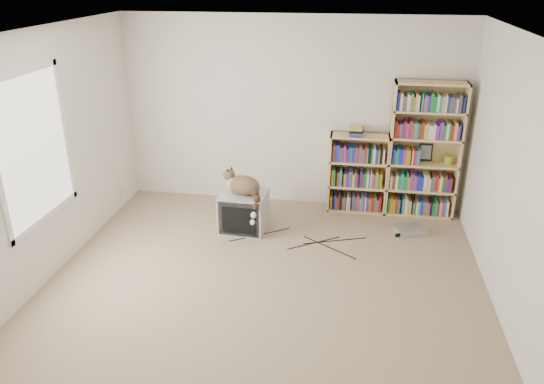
# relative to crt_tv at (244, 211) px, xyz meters

# --- Properties ---
(floor) EXTENTS (4.50, 5.00, 0.01)m
(floor) POSITION_rel_crt_tv_xyz_m (0.47, -1.54, -0.24)
(floor) COLOR gray
(floor) RESTS_ON ground
(wall_back) EXTENTS (4.50, 0.02, 2.50)m
(wall_back) POSITION_rel_crt_tv_xyz_m (0.47, 0.96, 1.01)
(wall_back) COLOR silver
(wall_back) RESTS_ON floor
(wall_left) EXTENTS (0.02, 5.00, 2.50)m
(wall_left) POSITION_rel_crt_tv_xyz_m (-1.78, -1.54, 1.01)
(wall_left) COLOR silver
(wall_left) RESTS_ON floor
(wall_right) EXTENTS (0.02, 5.00, 2.50)m
(wall_right) POSITION_rel_crt_tv_xyz_m (2.72, -1.54, 1.01)
(wall_right) COLOR silver
(wall_right) RESTS_ON floor
(ceiling) EXTENTS (4.50, 5.00, 0.02)m
(ceiling) POSITION_rel_crt_tv_xyz_m (0.47, -1.54, 2.26)
(ceiling) COLOR white
(ceiling) RESTS_ON wall_back
(window) EXTENTS (0.02, 1.22, 1.52)m
(window) POSITION_rel_crt_tv_xyz_m (-1.77, -1.34, 1.16)
(window) COLOR white
(window) RESTS_ON wall_left
(crt_tv) EXTENTS (0.58, 0.53, 0.48)m
(crt_tv) POSITION_rel_crt_tv_xyz_m (0.00, 0.00, 0.00)
(crt_tv) COLOR #A8A9AB
(crt_tv) RESTS_ON floor
(cat) EXTENTS (0.58, 0.61, 0.51)m
(cat) POSITION_rel_crt_tv_xyz_m (0.03, -0.06, 0.32)
(cat) COLOR #352415
(cat) RESTS_ON crt_tv
(bookcase_tall) EXTENTS (0.87, 0.30, 1.75)m
(bookcase_tall) POSITION_rel_crt_tv_xyz_m (2.18, 0.81, 0.60)
(bookcase_tall) COLOR tan
(bookcase_tall) RESTS_ON floor
(bookcase_short) EXTENTS (0.76, 0.30, 1.04)m
(bookcase_short) POSITION_rel_crt_tv_xyz_m (1.37, 0.81, 0.25)
(bookcase_short) COLOR tan
(bookcase_short) RESTS_ON floor
(book_stack) EXTENTS (0.20, 0.26, 0.11)m
(book_stack) POSITION_rel_crt_tv_xyz_m (1.31, 0.78, 0.86)
(book_stack) COLOR #A51616
(book_stack) RESTS_ON bookcase_short
(green_mug) EXTENTS (0.10, 0.10, 0.11)m
(green_mug) POSITION_rel_crt_tv_xyz_m (2.49, 0.80, 0.53)
(green_mug) COLOR olive
(green_mug) RESTS_ON bookcase_tall
(framed_print) EXTENTS (0.17, 0.05, 0.22)m
(framed_print) POSITION_rel_crt_tv_xyz_m (2.21, 0.90, 0.59)
(framed_print) COLOR black
(framed_print) RESTS_ON bookcase_tall
(dvd_player) EXTENTS (0.43, 0.37, 0.08)m
(dvd_player) POSITION_rel_crt_tv_xyz_m (2.04, 0.19, -0.20)
(dvd_player) COLOR #B1B1B6
(dvd_player) RESTS_ON floor
(wall_outlet) EXTENTS (0.01, 0.08, 0.13)m
(wall_outlet) POSITION_rel_crt_tv_xyz_m (-1.77, 0.34, 0.08)
(wall_outlet) COLOR silver
(wall_outlet) RESTS_ON wall_left
(floor_cables) EXTENTS (1.20, 0.70, 0.01)m
(floor_cables) POSITION_rel_crt_tv_xyz_m (0.73, -0.12, -0.23)
(floor_cables) COLOR black
(floor_cables) RESTS_ON floor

